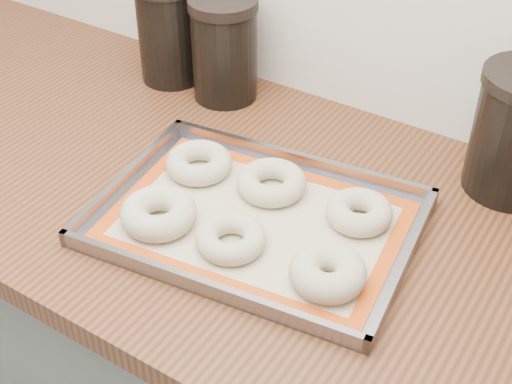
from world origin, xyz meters
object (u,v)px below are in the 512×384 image
Objects in this scene: baking_tray at (256,220)px; bagel_back_mid at (271,182)px; bagel_front_mid at (231,238)px; canister_mid at (224,49)px; bagel_back_left at (199,163)px; bagel_front_right at (328,272)px; bagel_back_right at (359,212)px; canister_left at (169,31)px; bagel_front_left at (159,213)px.

bagel_back_mid reaches higher than baking_tray.
bagel_front_mid is 0.44m from canister_mid.
bagel_back_left is at bearing 140.13° from bagel_front_mid.
bagel_back_mid is at bearing 104.65° from baking_tray.
bagel_front_right is at bearing -20.81° from bagel_back_left.
canister_left is (-0.51, 0.20, 0.08)m from bagel_back_right.
canister_left reaches higher than bagel_back_right.
canister_mid is (-0.40, 0.34, 0.07)m from bagel_front_right.
baking_tray is 2.59× the size of canister_mid.
baking_tray is 0.08m from bagel_back_mid.
bagel_back_right is at bearing -28.14° from canister_mid.
bagel_back_left is 0.34m from canister_left.
bagel_back_right is (0.15, 0.01, 0.00)m from bagel_back_mid.
bagel_back_right is (-0.02, 0.14, -0.00)m from bagel_front_right.
bagel_front_mid is at bearing -89.66° from baking_tray.
baking_tray is at bearing 90.34° from bagel_front_mid.
bagel_front_right is 0.96× the size of bagel_back_mid.
canister_left is (-0.38, 0.29, 0.09)m from baking_tray.
bagel_back_mid is 0.32m from canister_mid.
canister_mid is (-0.11, 0.23, 0.08)m from bagel_back_left.
bagel_front_mid is 0.15m from bagel_front_right.
baking_tray is 2.53× the size of canister_left.
bagel_front_left is 0.12m from bagel_front_mid.
bagel_back_right is (0.24, 0.16, -0.00)m from bagel_front_left.
baking_tray is 0.16m from bagel_front_right.
baking_tray is at bearing -37.00° from canister_left.
bagel_back_right is at bearing 3.11° from bagel_back_mid.
bagel_front_left is at bearing -145.34° from baking_tray.
bagel_front_left reaches higher than baking_tray.
bagel_front_left is 0.14m from bagel_back_left.
bagel_front_left is (-0.12, -0.08, 0.02)m from baking_tray.
canister_left is at bearing 158.07° from bagel_back_right.
bagel_front_right is at bearing -40.41° from canister_mid.
bagel_back_left is at bearing 159.08° from baking_tray.
baking_tray is 0.07m from bagel_front_mid.
bagel_back_mid is at bearing -30.46° from canister_left.
canister_left reaches higher than bagel_back_mid.
baking_tray is 5.09× the size of bagel_back_right.
bagel_back_left is 0.26m from canister_mid.
canister_mid reaches higher than bagel_back_left.
bagel_back_right is 0.51× the size of canister_mid.
bagel_back_right is at bearing 32.94° from baking_tray.
bagel_front_mid is 0.14m from bagel_back_mid.
canister_left reaches higher than baking_tray.
canister_left is at bearing 147.07° from bagel_front_right.
bagel_front_mid is at bearing 7.26° from bagel_front_left.
bagel_front_right reaches higher than bagel_front_left.
baking_tray is at bearing 159.29° from bagel_front_right.
bagel_front_mid is (0.00, -0.07, 0.01)m from baking_tray.
bagel_back_mid is (0.10, 0.16, -0.00)m from bagel_front_left.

